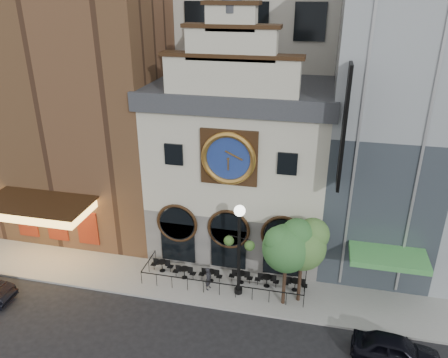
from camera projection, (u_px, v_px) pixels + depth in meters
name	position (u px, v px, depth m)	size (l,w,h in m)	color
ground	(215.00, 309.00, 26.91)	(120.00, 120.00, 0.00)	black
sidewalk	(224.00, 284.00, 29.11)	(44.00, 5.00, 0.15)	gray
clock_building	(240.00, 163.00, 31.19)	(12.60, 8.78, 18.65)	#605E5B
theater_building	(80.00, 67.00, 33.36)	(14.00, 15.60, 25.00)	brown
retail_building	(439.00, 119.00, 29.08)	(14.00, 14.40, 20.00)	gray
cafe_railing	(224.00, 277.00, 28.90)	(10.60, 2.60, 0.90)	black
bistro_0	(162.00, 265.00, 30.11)	(1.58, 0.68, 0.90)	black
bistro_1	(184.00, 272.00, 29.38)	(1.58, 0.68, 0.90)	black
bistro_2	(211.00, 275.00, 29.08)	(1.58, 0.68, 0.90)	black
bistro_3	(241.00, 277.00, 28.91)	(1.58, 0.68, 0.90)	black
bistro_4	(267.00, 280.00, 28.55)	(1.58, 0.68, 0.90)	black
bistro_5	(295.00, 284.00, 28.18)	(1.58, 0.68, 0.90)	black
car_right	(396.00, 350.00, 22.86)	(1.82, 4.52, 1.54)	black
pedestrian	(208.00, 279.00, 28.18)	(0.58, 0.38, 1.59)	black
lamppost	(239.00, 241.00, 26.55)	(1.99, 0.93, 6.32)	black
tree_left	(288.00, 245.00, 25.54)	(3.00, 2.89, 5.77)	#382619
tree_right	(304.00, 243.00, 25.85)	(2.93, 2.82, 5.65)	#382619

